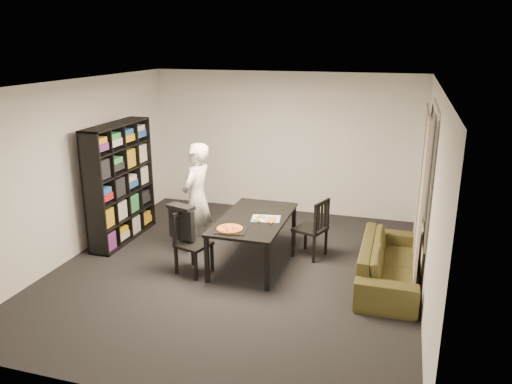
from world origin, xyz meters
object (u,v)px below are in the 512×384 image
(bookshelf, at_px, (120,183))
(chair_right, at_px, (315,225))
(baking_tray, at_px, (231,230))
(pepperoni_pizza, at_px, (230,229))
(chair_left, at_px, (189,238))
(dining_table, at_px, (254,222))
(person, at_px, (197,198))
(sofa, at_px, (389,262))

(bookshelf, height_order, chair_right, bookshelf)
(baking_tray, relative_size, pepperoni_pizza, 1.14)
(chair_left, distance_m, pepperoni_pizza, 0.66)
(chair_left, xyz_separation_m, pepperoni_pizza, (0.62, -0.04, 0.22))
(chair_left, relative_size, chair_right, 0.98)
(bookshelf, height_order, pepperoni_pizza, bookshelf)
(dining_table, relative_size, pepperoni_pizza, 4.77)
(chair_left, bearing_deg, pepperoni_pizza, -76.71)
(dining_table, xyz_separation_m, pepperoni_pizza, (-0.16, -0.58, 0.09))
(person, xyz_separation_m, baking_tray, (0.81, -0.76, -0.14))
(chair_left, height_order, baking_tray, chair_left)
(dining_table, distance_m, person, 0.99)
(sofa, bearing_deg, person, 85.00)
(person, bearing_deg, dining_table, 85.44)
(pepperoni_pizza, height_order, sofa, pepperoni_pizza)
(person, bearing_deg, bookshelf, -87.81)
(chair_right, bearing_deg, sofa, 85.37)
(chair_left, bearing_deg, person, 30.10)
(bookshelf, xyz_separation_m, dining_table, (2.32, -0.27, -0.32))
(chair_left, bearing_deg, dining_table, -38.77)
(chair_left, distance_m, person, 0.81)
(person, height_order, sofa, person)
(person, height_order, baking_tray, person)
(chair_right, bearing_deg, bookshelf, -66.88)
(bookshelf, xyz_separation_m, baking_tray, (2.17, -0.85, -0.25))
(bookshelf, distance_m, chair_right, 3.17)
(chair_right, height_order, person, person)
(person, relative_size, sofa, 0.87)
(dining_table, distance_m, chair_left, 0.96)
(baking_tray, xyz_separation_m, sofa, (2.06, 0.50, -0.42))
(person, bearing_deg, sofa, 91.01)
(chair_right, height_order, pepperoni_pizza, chair_right)
(person, relative_size, baking_tray, 4.23)
(chair_right, distance_m, sofa, 1.24)
(bookshelf, relative_size, chair_right, 2.11)
(baking_tray, bearing_deg, dining_table, 76.17)
(sofa, bearing_deg, chair_left, 99.78)
(dining_table, distance_m, sofa, 1.95)
(sofa, bearing_deg, baking_tray, 103.73)
(dining_table, bearing_deg, person, 169.44)
(chair_right, distance_m, person, 1.82)
(person, xyz_separation_m, pepperoni_pizza, (0.79, -0.75, -0.12))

